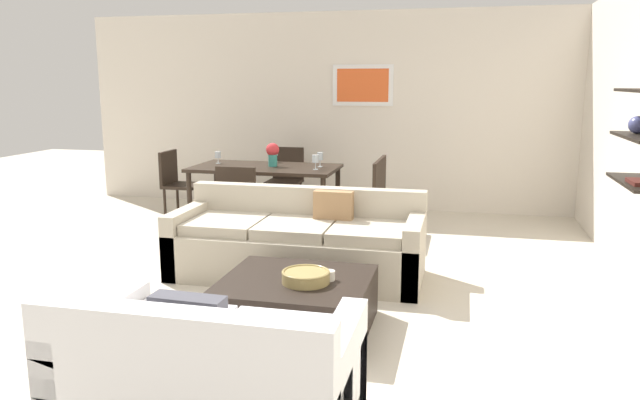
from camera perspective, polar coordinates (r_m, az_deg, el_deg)
ground_plane at (r=5.38m, az=-4.03°, el=-8.11°), size 18.00×18.00×0.00m
back_wall_unit at (r=8.47m, az=5.00°, el=8.29°), size 8.40×0.09×2.70m
sofa_beige at (r=5.57m, az=-2.05°, el=-4.25°), size 2.27×0.90×0.78m
loveseat_white at (r=3.25m, az=-10.27°, el=-16.11°), size 1.45×0.90×0.78m
coffee_table at (r=4.43m, az=-2.27°, el=-9.76°), size 1.05×0.97×0.38m
decorative_bowl at (r=4.28m, az=-1.35°, el=-7.18°), size 0.34×0.34×0.09m
candle_jar at (r=4.33m, az=0.83°, el=-7.11°), size 0.09×0.09×0.07m
dining_table at (r=7.40m, az=-5.17°, el=2.63°), size 1.75×0.94×0.75m
dining_chair_right_near at (r=6.93m, az=4.43°, el=0.58°), size 0.44×0.44×0.88m
dining_chair_right_far at (r=7.34m, az=4.94°, el=1.17°), size 0.44×0.44×0.88m
dining_chair_head at (r=8.25m, az=-3.23°, el=2.31°), size 0.44×0.44×0.88m
dining_chair_foot at (r=6.62m, az=-7.54°, el=0.02°), size 0.44×0.44×0.88m
dining_chair_left_far at (r=8.11m, az=-13.32°, el=1.87°), size 0.44×0.44×0.88m
wine_glass_right_near at (r=7.08m, az=-0.42°, el=3.86°), size 0.08×0.08×0.17m
wine_glass_right_far at (r=7.31m, az=0.01°, el=4.10°), size 0.07×0.07×0.18m
wine_glass_left_far at (r=7.72m, az=-9.58°, el=4.18°), size 0.07×0.07×0.15m
wine_glass_head at (r=7.76m, az=-4.24°, el=4.40°), size 0.07×0.07×0.16m
centerpiece_vase at (r=7.37m, az=-4.48°, el=4.45°), size 0.16×0.16×0.28m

